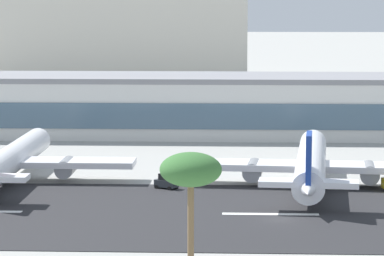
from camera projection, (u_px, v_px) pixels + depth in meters
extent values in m
plane|color=#9E9E99|center=(280.00, 220.00, 126.06)|extent=(1400.00, 1400.00, 0.00)
cube|color=#262628|center=(279.00, 214.00, 129.22)|extent=(800.00, 40.05, 0.08)
cube|color=white|center=(271.00, 214.00, 129.26)|extent=(12.00, 1.20, 0.01)
cube|color=silver|center=(172.00, 107.00, 204.45)|extent=(193.86, 21.16, 10.73)
cube|color=#476075|center=(168.00, 116.00, 193.88)|extent=(188.05, 0.30, 4.83)
cube|color=gray|center=(172.00, 78.00, 203.72)|extent=(195.80, 21.37, 1.00)
cube|color=beige|center=(104.00, 24.00, 330.29)|extent=(90.88, 33.24, 36.64)
cylinder|color=white|center=(12.00, 159.00, 153.73)|extent=(4.11, 40.67, 4.07)
sphere|color=white|center=(38.00, 140.00, 173.88)|extent=(3.86, 3.86, 3.86)
cube|color=white|center=(11.00, 162.00, 152.97)|extent=(36.55, 6.14, 0.89)
cylinder|color=gray|center=(66.00, 167.00, 152.69)|extent=(2.65, 5.70, 2.64)
cylinder|color=black|center=(9.00, 178.00, 152.03)|extent=(0.73, 0.73, 1.12)
cylinder|color=white|center=(311.00, 162.00, 149.49)|extent=(7.76, 42.28, 4.21)
sphere|color=white|center=(313.00, 142.00, 170.19)|extent=(4.00, 4.00, 4.00)
cone|color=white|center=(308.00, 189.00, 128.79)|extent=(4.42, 7.87, 3.79)
cube|color=white|center=(311.00, 166.00, 148.72)|extent=(37.08, 9.40, 0.93)
cylinder|color=gray|center=(369.00, 173.00, 147.75)|extent=(3.22, 6.10, 2.73)
cylinder|color=gray|center=(253.00, 170.00, 149.87)|extent=(3.22, 6.10, 2.73)
cube|color=white|center=(308.00, 183.00, 130.40)|extent=(12.72, 4.52, 0.74)
cube|color=navy|center=(309.00, 160.00, 130.03)|extent=(1.15, 5.72, 6.73)
cylinder|color=black|center=(311.00, 183.00, 147.76)|extent=(0.76, 0.76, 1.16)
cube|color=#2D3338|center=(166.00, 183.00, 146.53)|extent=(3.56, 3.05, 1.00)
cube|color=black|center=(166.00, 177.00, 146.41)|extent=(2.31, 2.10, 0.90)
cylinder|color=black|center=(169.00, 189.00, 145.31)|extent=(0.66, 0.55, 0.60)
cylinder|color=black|center=(176.00, 187.00, 146.62)|extent=(0.66, 0.55, 0.60)
cylinder|color=black|center=(157.00, 187.00, 146.57)|extent=(0.66, 0.55, 0.60)
cylinder|color=black|center=(163.00, 185.00, 147.87)|extent=(0.66, 0.55, 0.60)
cylinder|color=brown|center=(191.00, 234.00, 93.01)|extent=(0.58, 0.58, 11.64)
ellipsoid|color=#386B33|center=(191.00, 169.00, 92.28)|extent=(5.55, 5.55, 3.05)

